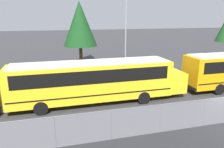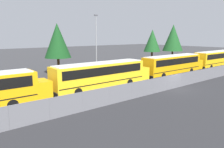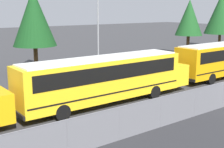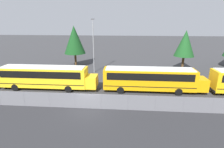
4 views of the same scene
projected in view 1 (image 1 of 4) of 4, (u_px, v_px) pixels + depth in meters
name	position (u px, v px, depth m)	size (l,w,h in m)	color
ground_plane	(222.00, 123.00, 14.20)	(200.00, 200.00, 0.00)	#38383A
fence	(224.00, 110.00, 13.96)	(129.31, 0.07, 1.81)	#9EA0A5
school_bus_3	(96.00, 79.00, 16.94)	(14.08, 2.52, 3.36)	yellow
light_pole	(126.00, 28.00, 25.74)	(0.60, 0.24, 9.94)	gray
tree_0	(80.00, 24.00, 28.58)	(4.46, 4.46, 8.64)	#51381E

